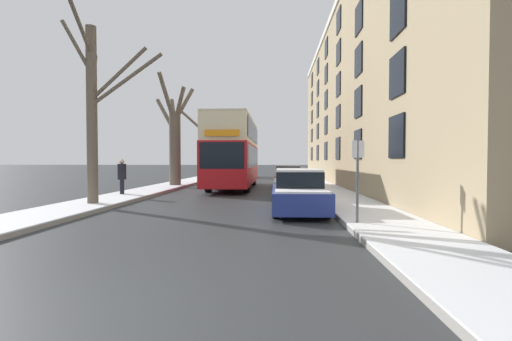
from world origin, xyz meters
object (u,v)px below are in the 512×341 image
Objects in this scene: double_decker_bus at (234,150)px; parked_car_1 at (292,184)px; parked_car_0 at (298,193)px; parked_car_2 at (287,178)px; pedestrian_left_sidewalk at (122,176)px; street_sign_post at (358,177)px; bare_tree_left_0 at (94,107)px; oncoming_van at (238,165)px; bare_tree_left_2 at (204,148)px; bare_tree_left_1 at (174,139)px.

parked_car_1 is (3.45, -5.48, -1.81)m from double_decker_bus.
parked_car_0 is at bearing -90.00° from parked_car_1.
parked_car_2 is 10.28m from pedestrian_left_sidewalk.
pedestrian_left_sidewalk is (-4.76, -5.83, -1.45)m from double_decker_bus.
parked_car_2 is 13.45m from street_sign_post.
bare_tree_left_0 is 9.12m from parked_car_1.
bare_tree_left_0 is 3.04× the size of street_sign_post.
parked_car_2 is (0.00, 5.82, 0.03)m from parked_car_1.
pedestrian_left_sidewalk is at bearing -98.92° from oncoming_van.
double_decker_bus is 3.90m from parked_car_2.
bare_tree_left_0 reaches higher than bare_tree_left_2.
parked_car_2 is 2.45× the size of pedestrian_left_sidewalk.
double_decker_bus is (4.11, -0.67, -0.77)m from bare_tree_left_1.
street_sign_post is (1.33, -2.72, 0.66)m from parked_car_0.
parked_car_0 reaches higher than parked_car_1.
street_sign_post is at bearing -21.96° from bare_tree_left_0.
bare_tree_left_0 is at bearing -96.27° from oncoming_van.
bare_tree_left_2 is 1.66× the size of parked_car_1.
oncoming_van is at bearing 79.67° from bare_tree_left_1.
bare_tree_left_2 is at bearing -24.08° from pedestrian_left_sidewalk.
bare_tree_left_2 is 5.79m from oncoming_van.
parked_car_2 is 15.80m from oncoming_van.
bare_tree_left_1 reaches higher than street_sign_post.
parked_car_2 is at bearing 90.00° from parked_car_1.
bare_tree_left_0 is 25.05m from oncoming_van.
bare_tree_left_1 reaches higher than parked_car_2.
double_decker_bus reaches higher than parked_car_2.
parked_car_0 is 2.22× the size of pedestrian_left_sidewalk.
oncoming_van is at bearing -31.20° from pedestrian_left_sidewalk.
bare_tree_left_2 is 17.98m from parked_car_1.
parked_car_2 is at bearing -75.36° from pedestrian_left_sidewalk.
bare_tree_left_0 is at bearing -127.90° from parked_car_2.
bare_tree_left_2 is (-0.13, 9.93, -0.18)m from bare_tree_left_1.
oncoming_van is 2.27× the size of street_sign_post.
pedestrian_left_sidewalk is 11.96m from street_sign_post.
bare_tree_left_2 is at bearing 110.20° from parked_car_0.
bare_tree_left_2 is at bearing 90.76° from bare_tree_left_1.
bare_tree_left_2 reaches higher than double_decker_bus.
bare_tree_left_1 reaches higher than oncoming_van.
parked_car_0 is 1.79× the size of street_sign_post.
oncoming_van is at bearing 100.78° from parked_car_0.
bare_tree_left_2 is 25.35m from street_sign_post.
double_decker_bus is (4.15, 9.43, -1.31)m from bare_tree_left_0.
oncoming_van is (2.72, 24.78, -2.45)m from bare_tree_left_0.
pedestrian_left_sidewalk is at bearing -143.09° from parked_car_2.
parked_car_0 is 4.84m from parked_car_1.
parked_car_2 is at bearing -2.51° from bare_tree_left_1.
pedestrian_left_sidewalk is at bearing -177.53° from parked_car_1.
street_sign_post is at bearing -149.32° from pedestrian_left_sidewalk.
oncoming_van is (2.68, 14.68, -1.91)m from bare_tree_left_1.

